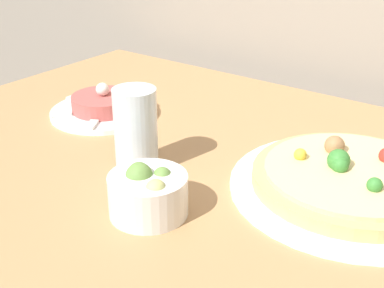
{
  "coord_description": "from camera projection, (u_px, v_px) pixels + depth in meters",
  "views": [
    {
      "loc": [
        0.39,
        -0.24,
        1.14
      ],
      "look_at": [
        -0.08,
        0.4,
        0.77
      ],
      "focal_mm": 50.0,
      "sensor_mm": 36.0,
      "label": 1
    }
  ],
  "objects": [
    {
      "name": "dining_table",
      "position": [
        242.0,
        219.0,
        0.9
      ],
      "size": [
        1.38,
        0.85,
        0.73
      ],
      "color": "#AD7F51",
      "rests_on": "ground_plane"
    },
    {
      "name": "pizza_plate",
      "position": [
        351.0,
        181.0,
        0.81
      ],
      "size": [
        0.37,
        0.37,
        0.07
      ],
      "color": "white",
      "rests_on": "dining_table"
    },
    {
      "name": "tartare_plate",
      "position": [
        104.0,
        107.0,
        1.09
      ],
      "size": [
        0.22,
        0.22,
        0.07
      ],
      "color": "white",
      "rests_on": "dining_table"
    },
    {
      "name": "small_bowl",
      "position": [
        148.0,
        192.0,
        0.74
      ],
      "size": [
        0.11,
        0.11,
        0.08
      ],
      "color": "white",
      "rests_on": "dining_table"
    },
    {
      "name": "drinking_glass",
      "position": [
        136.0,
        130.0,
        0.85
      ],
      "size": [
        0.07,
        0.07,
        0.14
      ],
      "color": "silver",
      "rests_on": "dining_table"
    }
  ]
}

